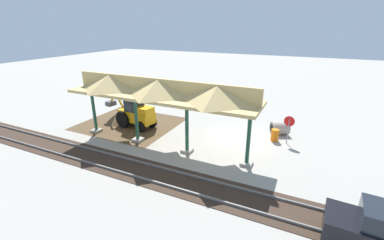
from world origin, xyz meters
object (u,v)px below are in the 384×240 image
(concrete_pipe, at_px, (280,128))
(backhoe, at_px, (135,112))
(stop_sign, at_px, (289,124))
(traffic_barrel, at_px, (275,135))

(concrete_pipe, bearing_deg, backhoe, 17.32)
(stop_sign, relative_size, traffic_barrel, 2.32)
(stop_sign, height_order, traffic_barrel, stop_sign)
(stop_sign, bearing_deg, backhoe, 9.70)
(stop_sign, height_order, concrete_pipe, stop_sign)
(stop_sign, distance_m, traffic_barrel, 1.36)
(backhoe, height_order, concrete_pipe, backhoe)
(backhoe, bearing_deg, concrete_pipe, -162.68)
(backhoe, distance_m, traffic_barrel, 11.40)
(backhoe, relative_size, concrete_pipe, 3.17)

